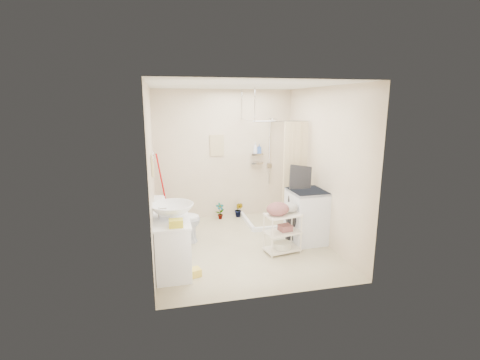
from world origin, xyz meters
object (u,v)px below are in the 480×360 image
object	(u,v)px
toilet	(177,220)
washing_machine	(308,216)
vanity	(172,246)
laundry_rack	(283,229)

from	to	relation	value
toilet	washing_machine	size ratio (longest dim) A/B	0.88
washing_machine	toilet	bearing A→B (deg)	165.82
vanity	laundry_rack	xyz separation A→B (m)	(1.73, 0.28, -0.01)
toilet	washing_machine	world-z (taller)	washing_machine
vanity	toilet	xyz separation A→B (m)	(0.12, 1.07, 0.01)
vanity	laundry_rack	distance (m)	1.75
washing_machine	laundry_rack	xyz separation A→B (m)	(-0.57, -0.33, -0.07)
vanity	washing_machine	bearing A→B (deg)	14.80
vanity	laundry_rack	world-z (taller)	vanity
vanity	laundry_rack	size ratio (longest dim) A/B	1.16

